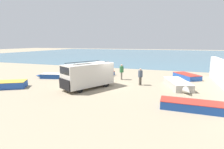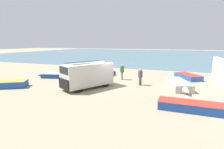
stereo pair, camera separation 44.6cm
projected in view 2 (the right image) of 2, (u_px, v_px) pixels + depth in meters
The scene contains 13 objects.
ground_plane at pixel (106, 85), 17.67m from camera, with size 200.00×200.00×0.00m, color gray.
sea_water at pixel (159, 54), 65.58m from camera, with size 120.00×80.00×0.01m, color #477084.
parked_van at pixel (88, 75), 16.53m from camera, with size 3.99×5.22×2.48m.
fishing_rowboat_0 at pixel (7, 84), 16.86m from camera, with size 3.92×2.98×0.66m.
fishing_rowboat_1 at pixel (193, 107), 11.06m from camera, with size 4.79×1.36×0.57m.
fishing_rowboat_2 at pixel (103, 72), 24.55m from camera, with size 4.86×3.89×0.52m.
fishing_rowboat_3 at pixel (178, 85), 16.55m from camera, with size 2.80×5.07×0.69m.
fishing_rowboat_4 at pixel (187, 76), 20.91m from camera, with size 3.19×3.96×0.58m.
fishing_rowboat_5 at pixel (56, 76), 21.44m from camera, with size 4.55×2.12×0.57m.
fisherman_0 at pixel (79, 68), 22.79m from camera, with size 0.42×0.42×1.60m.
fisherman_1 at pixel (90, 69), 21.43m from camera, with size 0.48×0.48×1.82m.
fisherman_2 at pixel (122, 71), 20.27m from camera, with size 0.47×0.47×1.80m.
fisherman_3 at pixel (140, 75), 17.61m from camera, with size 0.45×0.45×1.72m.
Camera 2 is at (6.63, -15.86, 4.28)m, focal length 28.00 mm.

